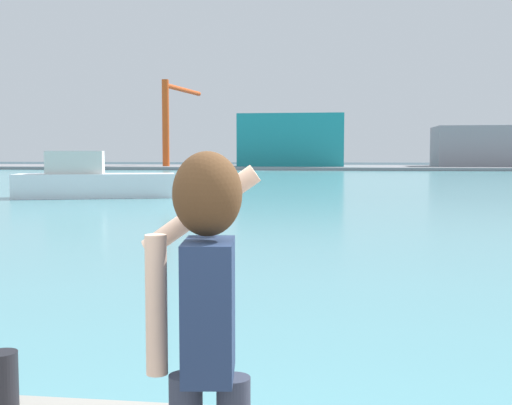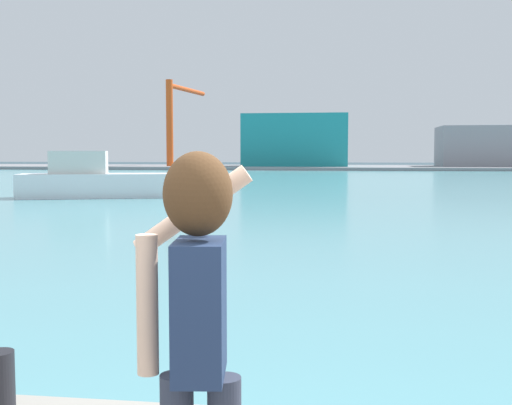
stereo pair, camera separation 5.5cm
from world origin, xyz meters
name	(u,v)px [view 1 (the left image)]	position (x,y,z in m)	size (l,w,h in m)	color
ground_plane	(335,181)	(0.00, 50.00, 0.00)	(220.00, 220.00, 0.00)	#334751
harbor_water	(335,180)	(0.00, 52.00, 0.01)	(140.00, 100.00, 0.02)	#599EA8
far_shore_dock	(337,167)	(0.00, 92.00, 0.22)	(140.00, 20.00, 0.44)	gray
person_photographer	(206,317)	(-0.12, 0.31, 1.61)	(0.53, 0.55, 1.74)	#2D3342
harbor_bollard	(3,385)	(-1.76, 1.62, 0.77)	(0.20, 0.20, 0.44)	black
boat_moored	(92,181)	(-12.17, 29.04, 0.87)	(8.27, 4.36, 2.38)	white
warehouse_left	(292,140)	(-6.51, 90.42, 4.15)	(14.92, 8.30, 7.42)	teal
warehouse_right	(491,146)	(21.85, 93.13, 3.28)	(15.80, 9.03, 5.69)	gray
port_crane	(172,111)	(-24.20, 90.13, 8.55)	(2.70, 14.32, 12.39)	#D84C19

